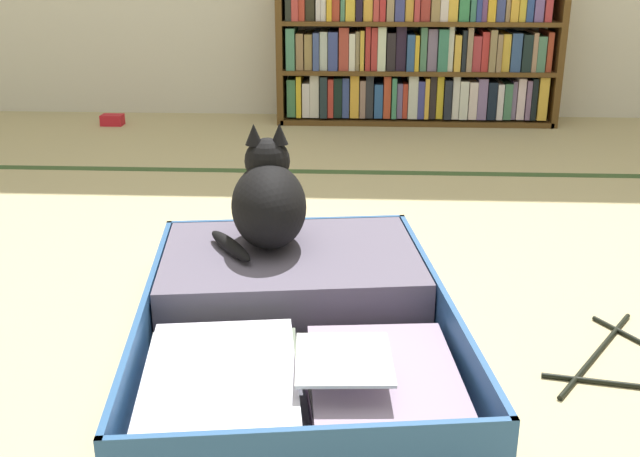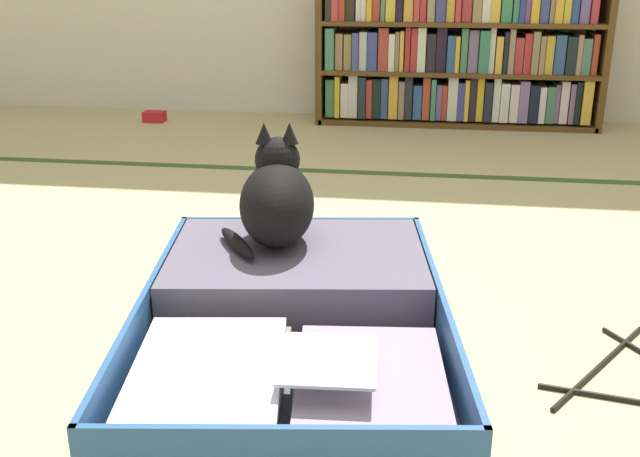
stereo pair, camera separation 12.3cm
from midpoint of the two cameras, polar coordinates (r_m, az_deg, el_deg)
ground_plane at (r=1.52m, az=-1.39°, el=-9.71°), size 10.00×10.00×0.00m
tatami_border at (r=2.77m, az=0.68°, el=4.35°), size 4.80×0.05×0.00m
bookshelf at (r=3.60m, az=6.39°, el=13.52°), size 1.31×0.25×0.71m
open_suitcase at (r=1.58m, az=-4.37°, el=-6.38°), size 0.72×0.98×0.13m
black_cat at (r=1.72m, az=-6.06°, el=2.05°), size 0.26×0.30×0.27m
clothes_hanger at (r=1.59m, az=19.68°, el=-9.40°), size 0.29×0.35×0.01m
small_red_pouch at (r=3.70m, az=-16.54°, el=7.96°), size 0.10×0.07×0.05m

